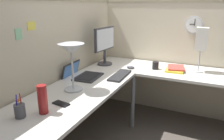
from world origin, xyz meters
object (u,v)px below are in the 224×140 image
(keyboard, at_px, (120,75))
(pen_cup, at_px, (20,111))
(desk_lamp_dome, at_px, (72,53))
(book_stack, at_px, (175,69))
(laptop, at_px, (81,74))
(computer_mouse, at_px, (131,67))
(coffee_mug, at_px, (155,65))
(wall_clock, at_px, (194,25))
(thermos_flask, at_px, (43,99))
(desk_lamp_paper, at_px, (202,40))
(monitor, at_px, (105,43))
(cell_phone, at_px, (61,104))

(keyboard, relative_size, pen_cup, 2.39)
(desk_lamp_dome, height_order, book_stack, desk_lamp_dome)
(laptop, xyz_separation_m, computer_mouse, (0.53, -0.41, -0.01))
(pen_cup, bearing_deg, book_stack, -26.49)
(pen_cup, distance_m, coffee_mug, 1.71)
(book_stack, bearing_deg, wall_clock, -20.90)
(thermos_flask, xyz_separation_m, desk_lamp_paper, (1.59, -0.98, 0.27))
(monitor, xyz_separation_m, coffee_mug, (0.07, -0.68, -0.25))
(desk_lamp_dome, bearing_deg, wall_clock, -32.74)
(book_stack, height_order, coffee_mug, coffee_mug)
(monitor, relative_size, laptop, 1.24)
(desk_lamp_paper, bearing_deg, computer_mouse, 105.07)
(computer_mouse, relative_size, pen_cup, 0.58)
(monitor, relative_size, desk_lamp_paper, 0.94)
(desk_lamp_dome, height_order, thermos_flask, desk_lamp_dome)
(desk_lamp_paper, bearing_deg, book_stack, 101.46)
(cell_phone, xyz_separation_m, wall_clock, (1.71, -0.82, 0.52))
(laptop, bearing_deg, thermos_flask, -165.55)
(keyboard, distance_m, pen_cup, 1.19)
(keyboard, xyz_separation_m, pen_cup, (-1.16, 0.29, 0.04))
(book_stack, height_order, desk_lamp_paper, desk_lamp_paper)
(book_stack, bearing_deg, laptop, 126.44)
(cell_phone, height_order, wall_clock, wall_clock)
(monitor, xyz_separation_m, wall_clock, (0.47, -1.05, 0.24))
(monitor, xyz_separation_m, pen_cup, (-1.53, -0.09, -0.24))
(keyboard, relative_size, coffee_mug, 4.48)
(desk_lamp_paper, xyz_separation_m, coffee_mug, (-0.10, 0.50, -0.34))
(desk_lamp_dome, xyz_separation_m, book_stack, (1.06, -0.77, -0.34))
(thermos_flask, relative_size, book_stack, 0.72)
(laptop, distance_m, computer_mouse, 0.67)
(desk_lamp_dome, xyz_separation_m, coffee_mug, (1.01, -0.54, -0.32))
(book_stack, relative_size, wall_clock, 1.39)
(pen_cup, distance_m, thermos_flask, 0.17)
(book_stack, bearing_deg, coffee_mug, 102.32)
(book_stack, relative_size, desk_lamp_paper, 0.58)
(desk_lamp_paper, relative_size, coffee_mug, 5.52)
(desk_lamp_dome, bearing_deg, cell_phone, -164.31)
(thermos_flask, height_order, coffee_mug, thermos_flask)
(book_stack, distance_m, desk_lamp_paper, 0.45)
(keyboard, xyz_separation_m, cell_phone, (-0.87, 0.16, -0.01))
(computer_mouse, distance_m, cell_phone, 1.21)
(monitor, bearing_deg, book_stack, -82.51)
(computer_mouse, relative_size, desk_lamp_dome, 0.23)
(pen_cup, height_order, coffee_mug, pen_cup)
(thermos_flask, distance_m, coffee_mug, 1.56)
(desk_lamp_paper, bearing_deg, pen_cup, 147.61)
(cell_phone, xyz_separation_m, thermos_flask, (-0.17, 0.03, 0.10))
(monitor, xyz_separation_m, computer_mouse, (-0.04, -0.38, -0.28))
(coffee_mug, bearing_deg, wall_clock, -42.75)
(laptop, bearing_deg, coffee_mug, -47.53)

